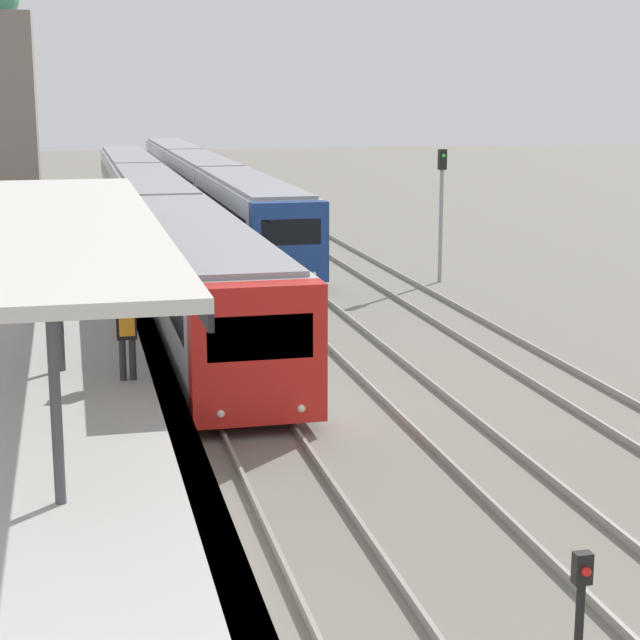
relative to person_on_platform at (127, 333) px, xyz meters
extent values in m
cube|color=beige|center=(-1.31, 1.12, 2.15)|extent=(4.00, 18.93, 0.20)
cube|color=black|center=(0.65, 1.12, 1.93)|extent=(0.08, 18.93, 0.24)
cylinder|color=#47474C|center=(-1.31, -6.45, 0.53)|extent=(0.16, 0.16, 3.03)
cylinder|color=#47474C|center=(-1.31, 1.12, 0.53)|extent=(0.16, 0.16, 3.03)
cylinder|color=#47474C|center=(-1.31, 8.69, 0.53)|extent=(0.16, 0.16, 3.03)
cylinder|color=#2D2D33|center=(-0.10, 0.04, -0.56)|extent=(0.14, 0.14, 0.85)
cylinder|color=#2D2D33|center=(0.10, 0.04, -0.56)|extent=(0.14, 0.14, 0.85)
cube|color=black|center=(0.00, 0.04, 0.16)|extent=(0.40, 0.22, 0.60)
sphere|color=tan|center=(0.00, 0.04, 0.57)|extent=(0.22, 0.22, 0.22)
cube|color=orange|center=(0.00, -0.16, 0.18)|extent=(0.30, 0.18, 0.40)
cube|color=red|center=(2.43, -1.28, -0.25)|extent=(2.64, 0.70, 2.74)
cube|color=black|center=(2.43, -1.61, 0.13)|extent=(2.06, 0.04, 0.88)
sphere|color=#EFEACC|center=(1.64, -1.62, -1.32)|extent=(0.16, 0.16, 0.16)
sphere|color=#EFEACC|center=(3.23, -1.62, -1.32)|extent=(0.16, 0.16, 0.16)
cube|color=#B7B7BC|center=(2.43, 7.47, -0.25)|extent=(2.64, 16.79, 2.74)
cube|color=gray|center=(2.43, 7.47, 1.18)|extent=(2.33, 16.45, 0.12)
cube|color=black|center=(2.43, 7.47, 0.05)|extent=(2.66, 15.45, 0.71)
cylinder|color=black|center=(1.31, 2.01, -1.54)|extent=(0.12, 0.70, 0.70)
cylinder|color=black|center=(3.56, 2.01, -1.54)|extent=(0.12, 0.70, 0.70)
cylinder|color=black|center=(1.31, 12.92, -1.54)|extent=(0.12, 0.70, 0.70)
cylinder|color=black|center=(3.56, 12.92, -1.54)|extent=(0.12, 0.70, 0.70)
cube|color=#B7B7BC|center=(2.43, 24.61, -0.25)|extent=(2.64, 16.79, 2.74)
cube|color=gray|center=(2.43, 24.61, 1.18)|extent=(2.33, 16.45, 0.12)
cube|color=black|center=(2.43, 24.61, 0.05)|extent=(2.66, 15.45, 0.71)
cylinder|color=black|center=(1.31, 19.15, -1.54)|extent=(0.12, 0.70, 0.70)
cylinder|color=black|center=(3.56, 19.15, -1.54)|extent=(0.12, 0.70, 0.70)
cylinder|color=black|center=(1.31, 30.06, -1.54)|extent=(0.12, 0.70, 0.70)
cylinder|color=black|center=(3.56, 30.06, -1.54)|extent=(0.12, 0.70, 0.70)
cube|color=#B7B7BC|center=(2.43, 41.75, -0.25)|extent=(2.64, 16.79, 2.74)
cube|color=gray|center=(2.43, 41.75, 1.18)|extent=(2.33, 16.45, 0.12)
cube|color=black|center=(2.43, 41.75, 0.05)|extent=(2.66, 15.45, 0.71)
cylinder|color=black|center=(1.31, 36.29, -1.54)|extent=(0.12, 0.70, 0.70)
cylinder|color=black|center=(3.56, 36.29, -1.54)|extent=(0.12, 0.70, 0.70)
cylinder|color=black|center=(1.31, 47.20, -1.54)|extent=(0.12, 0.70, 0.70)
cylinder|color=black|center=(3.56, 47.20, -1.54)|extent=(0.12, 0.70, 0.70)
cube|color=navy|center=(6.18, 13.91, -0.26)|extent=(2.62, 0.70, 2.73)
cube|color=black|center=(6.18, 13.58, 0.13)|extent=(2.04, 0.04, 0.87)
sphere|color=#EFEACC|center=(5.39, 13.57, -1.32)|extent=(0.16, 0.16, 0.16)
sphere|color=#EFEACC|center=(6.96, 13.57, -1.32)|extent=(0.16, 0.16, 0.16)
cube|color=#A8ADB7|center=(6.18, 22.01, -0.26)|extent=(2.62, 15.50, 2.73)
cube|color=gray|center=(6.18, 22.01, 1.17)|extent=(2.30, 15.19, 0.12)
cube|color=black|center=(6.18, 22.01, 0.04)|extent=(2.64, 14.26, 0.71)
cylinder|color=black|center=(5.06, 16.98, -1.54)|extent=(0.12, 0.70, 0.70)
cylinder|color=black|center=(7.29, 16.98, -1.54)|extent=(0.12, 0.70, 0.70)
cylinder|color=black|center=(5.06, 27.05, -1.54)|extent=(0.12, 0.70, 0.70)
cylinder|color=black|center=(7.29, 27.05, -1.54)|extent=(0.12, 0.70, 0.70)
cube|color=#A8ADB7|center=(6.18, 37.86, -0.26)|extent=(2.62, 15.50, 2.73)
cube|color=gray|center=(6.18, 37.86, 1.17)|extent=(2.30, 15.19, 0.12)
cube|color=black|center=(6.18, 37.86, 0.04)|extent=(2.64, 14.26, 0.71)
cylinder|color=black|center=(5.06, 32.83, -1.54)|extent=(0.12, 0.70, 0.70)
cylinder|color=black|center=(7.29, 32.83, -1.54)|extent=(0.12, 0.70, 0.70)
cylinder|color=black|center=(5.06, 42.90, -1.54)|extent=(0.12, 0.70, 0.70)
cylinder|color=black|center=(7.29, 42.90, -1.54)|extent=(0.12, 0.70, 0.70)
cube|color=#A8ADB7|center=(6.18, 53.71, -0.26)|extent=(2.62, 15.50, 2.73)
cube|color=gray|center=(6.18, 53.71, 1.17)|extent=(2.30, 15.19, 0.12)
cube|color=black|center=(6.18, 53.71, 0.04)|extent=(2.64, 14.26, 0.71)
cylinder|color=black|center=(5.06, 48.67, -1.54)|extent=(0.12, 0.70, 0.70)
cylinder|color=black|center=(7.29, 48.67, -1.54)|extent=(0.12, 0.70, 0.70)
cylinder|color=black|center=(5.06, 58.75, -1.54)|extent=(0.12, 0.70, 0.70)
cylinder|color=black|center=(7.29, 58.75, -1.54)|extent=(0.12, 0.70, 0.70)
cube|color=black|center=(4.26, -11.34, -0.34)|extent=(0.20, 0.14, 0.36)
sphere|color=red|center=(4.26, -11.43, -0.34)|extent=(0.11, 0.11, 0.11)
cylinder|color=gray|center=(11.67, 14.19, 0.44)|extent=(0.14, 0.14, 4.66)
cube|color=black|center=(11.67, 14.19, 2.42)|extent=(0.28, 0.20, 0.70)
sphere|color=green|center=(11.67, 14.07, 2.56)|extent=(0.14, 0.14, 0.14)
camera|label=1|loc=(-0.99, -21.21, 4.75)|focal=60.00mm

